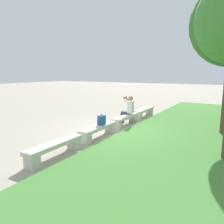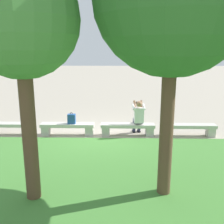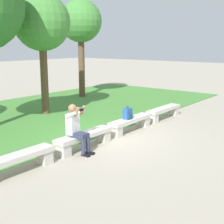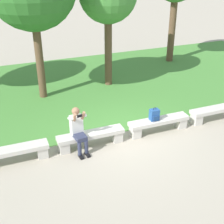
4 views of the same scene
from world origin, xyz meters
TOP-DOWN VIEW (x-y plane):
  - ground_plane at (0.00, 0.00)m, footprint 80.00×80.00m
  - bench_main at (-3.37, 0.00)m, footprint 1.99×0.40m
  - bench_near at (-1.12, 0.00)m, footprint 1.99×0.40m
  - bench_mid at (1.12, 0.00)m, footprint 1.99×0.40m
  - bench_far at (3.37, 0.00)m, footprint 1.99×0.40m
  - person_photographer at (-1.51, -0.08)m, footprint 0.50×0.75m
  - backpack at (0.95, 0.01)m, footprint 0.28×0.24m

SIDE VIEW (x-z plane):
  - ground_plane at x=0.00m, z-range 0.00..0.00m
  - bench_main at x=-3.37m, z-range 0.08..0.53m
  - bench_near at x=-1.12m, z-range 0.08..0.53m
  - bench_mid at x=1.12m, z-range 0.08..0.53m
  - bench_far at x=3.37m, z-range 0.08..0.53m
  - backpack at x=0.95m, z-range 0.41..0.84m
  - person_photographer at x=-1.51m, z-range 0.08..1.40m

